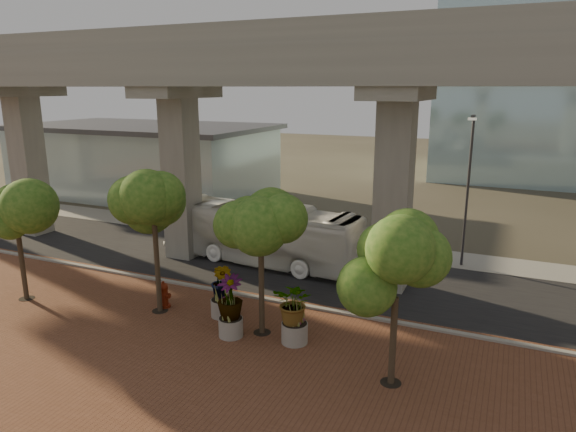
% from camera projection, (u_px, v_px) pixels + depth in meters
% --- Properties ---
extents(ground, '(160.00, 160.00, 0.00)m').
position_uv_depth(ground, '(262.00, 282.00, 25.85)').
color(ground, '#3A362A').
rests_on(ground, ground).
extents(brick_plaza, '(70.00, 13.00, 0.06)m').
position_uv_depth(brick_plaza, '(164.00, 356.00, 18.74)').
color(brick_plaza, brown).
rests_on(brick_plaza, ground).
extents(asphalt_road, '(90.00, 8.00, 0.04)m').
position_uv_depth(asphalt_road, '(278.00, 270.00, 27.62)').
color(asphalt_road, black).
rests_on(asphalt_road, ground).
extents(curb_strip, '(70.00, 0.25, 0.16)m').
position_uv_depth(curb_strip, '(243.00, 295.00, 24.06)').
color(curb_strip, gray).
rests_on(curb_strip, ground).
extents(far_sidewalk, '(90.00, 3.00, 0.06)m').
position_uv_depth(far_sidewalk, '(315.00, 242.00, 32.51)').
color(far_sidewalk, gray).
rests_on(far_sidewalk, ground).
extents(transit_viaduct, '(72.00, 5.60, 12.40)m').
position_uv_depth(transit_viaduct, '(278.00, 134.00, 25.86)').
color(transit_viaduct, gray).
rests_on(transit_viaduct, ground).
extents(station_pavilion, '(23.00, 13.00, 6.30)m').
position_uv_depth(station_pavilion, '(145.00, 158.00, 47.08)').
color(station_pavilion, silver).
rests_on(station_pavilion, ground).
extents(transit_bus, '(12.12, 3.94, 3.32)m').
position_uv_depth(transit_bus, '(261.00, 234.00, 28.42)').
color(transit_bus, silver).
rests_on(transit_bus, ground).
extents(fire_hydrant, '(0.60, 0.54, 1.20)m').
position_uv_depth(fire_hydrant, '(164.00, 295.00, 22.69)').
color(fire_hydrant, maroon).
rests_on(fire_hydrant, ground).
extents(planter_front, '(2.26, 2.26, 2.48)m').
position_uv_depth(planter_front, '(295.00, 306.00, 19.30)').
color(planter_front, '#ADA79D').
rests_on(planter_front, ground).
extents(planter_right, '(2.35, 2.35, 2.51)m').
position_uv_depth(planter_right, '(230.00, 300.00, 19.80)').
color(planter_right, '#ADA59C').
rests_on(planter_right, ground).
extents(planter_left, '(2.16, 2.16, 2.37)m').
position_uv_depth(planter_left, '(222.00, 284.00, 21.58)').
color(planter_left, gray).
rests_on(planter_left, ground).
extents(street_tree_far_west, '(3.80, 3.80, 6.10)m').
position_uv_depth(street_tree_far_west, '(15.00, 207.00, 22.68)').
color(street_tree_far_west, '#4B392A').
rests_on(street_tree_far_west, ground).
extents(street_tree_near_west, '(3.47, 3.47, 6.52)m').
position_uv_depth(street_tree_near_west, '(153.00, 201.00, 21.24)').
color(street_tree_near_west, '#4B392A').
rests_on(street_tree_near_west, ground).
extents(street_tree_near_east, '(3.98, 3.98, 6.57)m').
position_uv_depth(street_tree_near_east, '(261.00, 217.00, 19.29)').
color(street_tree_near_east, '#4B392A').
rests_on(street_tree_near_east, ground).
extents(street_tree_far_east, '(3.39, 3.39, 5.58)m').
position_uv_depth(street_tree_far_east, '(397.00, 268.00, 15.98)').
color(street_tree_far_east, '#4B392A').
rests_on(street_tree_far_east, ground).
extents(streetlamp_west, '(0.43, 1.27, 8.76)m').
position_uv_depth(streetlamp_west, '(198.00, 158.00, 33.16)').
color(streetlamp_west, '#2F2F34').
rests_on(streetlamp_west, ground).
extents(streetlamp_east, '(0.40, 1.18, 8.17)m').
position_uv_depth(streetlamp_east, '(468.00, 181.00, 27.01)').
color(streetlamp_east, '#313136').
rests_on(streetlamp_east, ground).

